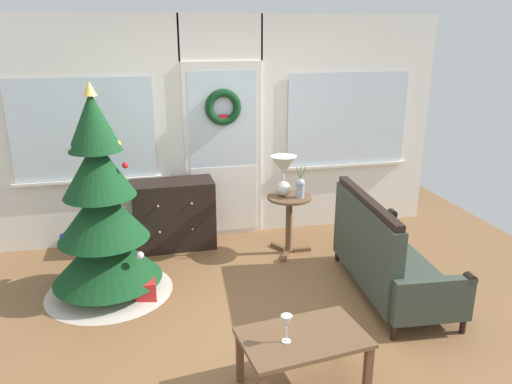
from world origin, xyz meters
name	(u,v)px	position (x,y,z in m)	size (l,w,h in m)	color
ground_plane	(265,324)	(0.00, 0.00, 0.00)	(6.76, 6.76, 0.00)	brown
back_wall_with_door	(222,129)	(0.00, 2.08, 1.28)	(5.20, 0.19, 2.55)	white
christmas_tree	(103,223)	(-1.31, 0.88, 0.70)	(1.19, 1.19, 1.97)	#4C331E
dresser_cabinet	(174,214)	(-0.62, 1.79, 0.39)	(0.91, 0.46, 0.78)	black
settee_sofa	(383,256)	(1.20, 0.28, 0.38)	(0.82, 1.63, 0.96)	black
side_table	(289,213)	(0.60, 1.33, 0.47)	(0.50, 0.48, 0.66)	brown
table_lamp	(284,170)	(0.54, 1.37, 0.95)	(0.28, 0.28, 0.44)	silver
flower_vase	(300,187)	(0.70, 1.27, 0.78)	(0.11, 0.10, 0.35)	#99ADBC
coffee_table	(303,344)	(0.07, -0.82, 0.35)	(0.90, 0.62, 0.41)	brown
wine_glass	(287,323)	(-0.07, -0.85, 0.56)	(0.08, 0.08, 0.20)	silver
gift_box	(146,291)	(-0.97, 0.63, 0.09)	(0.19, 0.17, 0.19)	red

